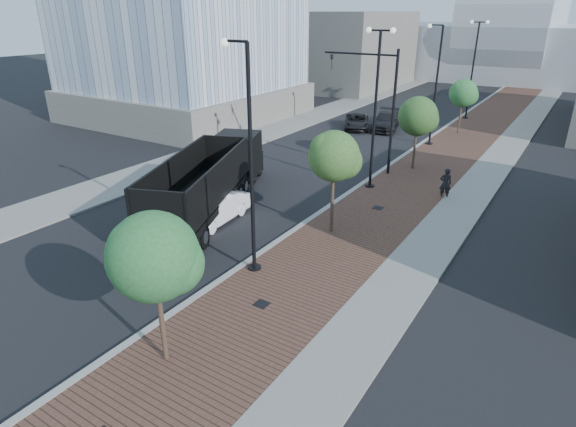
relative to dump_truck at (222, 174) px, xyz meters
The scene contains 24 objects.
ground 16.98m from the dump_truck, 69.38° to the right, with size 220.00×220.00×0.00m, color black.
sidewalk 25.99m from the dump_truck, 68.63° to the left, with size 7.00×140.00×0.12m, color #4C2D23.
concrete_strip 27.09m from the dump_truck, 63.30° to the left, with size 2.40×140.00×0.13m, color slate.
curb 24.93m from the dump_truck, 76.16° to the left, with size 0.30×140.00×0.14m, color gray.
west_sidewalk 25.22m from the dump_truck, 106.25° to the left, with size 4.00×140.00×0.12m, color slate.
dump_truck is the anchor object (origin of this frame).
white_sedan 3.53m from the dump_truck, 56.42° to the right, with size 1.54×4.43×1.46m, color white.
dark_car_mid 20.48m from the dump_truck, 92.76° to the left, with size 2.14×4.64×1.29m, color black.
dark_car_far 21.68m from the dump_truck, 86.31° to the left, with size 2.17×5.34×1.55m, color black.
pedestrian 12.93m from the dump_truck, 32.36° to the left, with size 0.66×0.44×1.82m, color black.
streetlight_1 9.15m from the dump_truck, 42.14° to the right, with size 1.44×0.56×9.21m.
streetlight_2 9.61m from the dump_truck, 43.27° to the left, with size 1.72×0.56×9.28m.
streetlight_3 19.49m from the dump_truck, 70.48° to the left, with size 1.44×0.56×9.21m.
streetlight_4 31.06m from the dump_truck, 77.74° to the left, with size 1.72×0.56×9.28m.
traffic_mast 11.33m from the dump_truck, 58.34° to the left, with size 5.09×0.20×8.00m.
tree_0 14.22m from the dump_truck, 57.22° to the right, with size 2.65×2.64×5.04m.
tree_1 8.03m from the dump_truck, ahead, with size 2.44×2.39×5.13m.
tree_2 13.71m from the dump_truck, 55.82° to the left, with size 2.61×2.60×4.99m.
tree_3 24.50m from the dump_truck, 71.85° to the left, with size 2.41×2.37×4.77m.
tower_podium 24.23m from the dump_truck, 138.14° to the left, with size 19.00×19.00×3.00m, color slate.
convention_center 69.43m from the dump_truck, 86.73° to the left, with size 50.00×30.00×50.00m.
commercial_block_nw 46.48m from the dump_truck, 107.64° to the left, with size 14.00×20.00×10.00m, color slate.
utility_cover_1 11.53m from the dump_truck, 43.14° to the right, with size 0.50×0.50×0.02m, color black.
utility_cover_2 9.04m from the dump_truck, 20.78° to the left, with size 0.50×0.50×0.02m, color black.
Camera 1 is at (11.14, -3.86, 10.10)m, focal length 29.46 mm.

